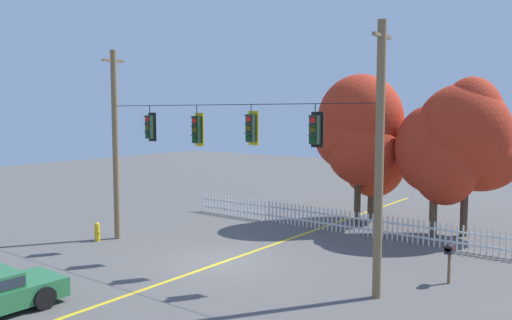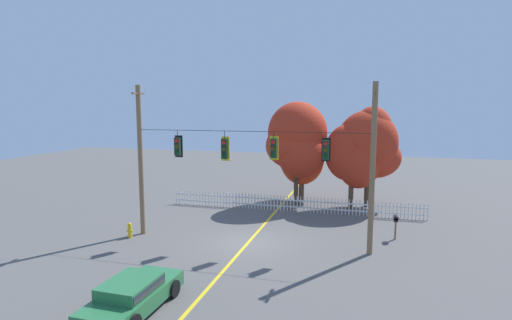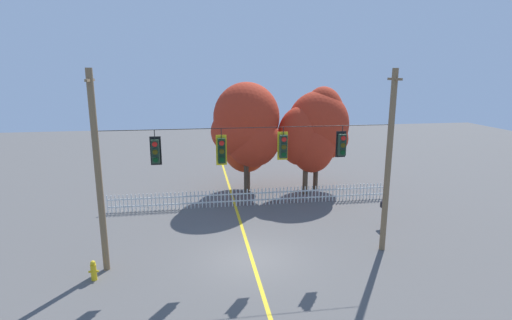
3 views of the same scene
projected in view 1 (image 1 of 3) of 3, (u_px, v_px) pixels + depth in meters
The scene contains 14 objects.
ground at pixel (223, 262), 19.10m from camera, with size 80.00×80.00×0.00m, color #565451.
lane_centerline_stripe at pixel (223, 262), 19.10m from camera, with size 0.16×36.00×0.01m, color gold.
signal_support_span at pixel (222, 150), 18.73m from camera, with size 12.27×1.10×8.07m.
traffic_signal_eastbound_side at pixel (150, 127), 20.96m from camera, with size 0.43×0.38×1.43m.
traffic_signal_northbound_primary at pixel (197, 129), 19.40m from camera, with size 0.43×0.38×1.53m.
traffic_signal_northbound_secondary at pixel (251, 128), 17.87m from camera, with size 0.43×0.38×1.39m.
traffic_signal_westbound_side at pixel (315, 130), 16.34m from camera, with size 0.43×0.38×1.37m.
white_picket_fence at pixel (339, 221), 23.86m from camera, with size 16.85×0.06×1.04m.
autumn_maple_near_fence at pixel (360, 133), 25.20m from camera, with size 4.35×4.24×7.28m.
autumn_maple_mid at pixel (375, 152), 26.34m from camera, with size 3.29×3.25×5.97m.
autumn_oak_far_east at pixel (436, 156), 22.74m from camera, with size 3.72×2.62×5.77m.
autumn_maple_far_west at pixel (468, 139), 22.53m from camera, with size 4.35×3.84×6.97m.
fire_hydrant at pixel (97, 232), 22.22m from camera, with size 0.38×0.22×0.81m.
roadside_mailbox at pixel (450, 251), 16.65m from camera, with size 0.25×0.44×1.29m.
Camera 1 is at (12.27, -14.14, 5.46)m, focal length 36.77 mm.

